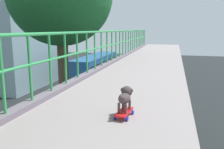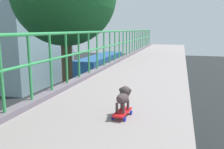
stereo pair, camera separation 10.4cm
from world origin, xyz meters
TOP-DOWN VIEW (x-y plane):
  - car_blue_fifth at (-4.20, 10.24)m, footprint 1.92×3.91m
  - car_grey_sixth at (-7.24, 13.34)m, footprint 1.86×4.07m
  - city_bus at (-7.67, 26.45)m, footprint 2.61×11.72m
  - toy_skateboard at (1.26, 1.41)m, footprint 0.23×0.42m
  - small_dog at (1.26, 1.46)m, footprint 0.19×0.37m

SIDE VIEW (x-z plane):
  - car_blue_fifth at x=-4.20m, z-range -0.02..1.27m
  - car_grey_sixth at x=-7.24m, z-range -0.04..1.38m
  - city_bus at x=-7.67m, z-range 0.22..3.45m
  - toy_skateboard at x=1.26m, z-range 5.39..5.47m
  - small_dog at x=1.26m, z-range 5.48..5.81m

